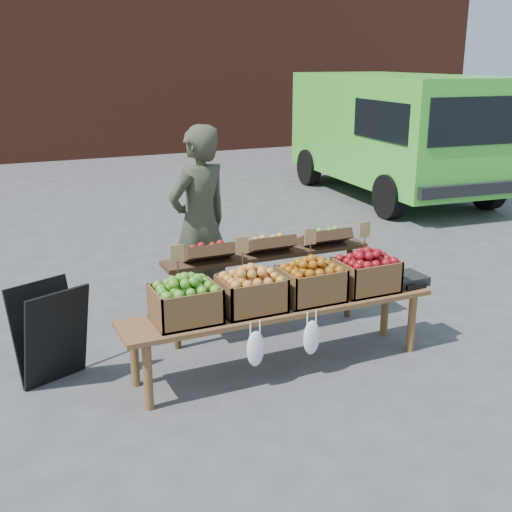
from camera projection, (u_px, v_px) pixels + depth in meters
name	position (u px, v px, depth m)	size (l,w,h in m)	color
ground	(402.00, 371.00, 5.40)	(80.00, 80.00, 0.00)	#4A4A4D
delivery_van	(393.00, 137.00, 11.89)	(2.28, 4.97, 2.23)	green
vendor	(200.00, 224.00, 6.27)	(0.70, 0.46, 1.93)	#363929
chalkboard_sign	(51.00, 333.00, 5.13)	(0.54, 0.30, 0.82)	black
back_table	(268.00, 280.00, 6.02)	(2.10, 0.44, 1.04)	#3B2717
display_bench	(281.00, 336.00, 5.38)	(2.70, 0.56, 0.57)	brown
crate_golden_apples	(186.00, 304.00, 4.93)	(0.50, 0.40, 0.28)	#477B1B
crate_russet_pears	(251.00, 294.00, 5.14)	(0.50, 0.40, 0.28)	#A39424
crate_red_apples	(311.00, 284.00, 5.36)	(0.50, 0.40, 0.28)	#9C5C0D
crate_green_apples	(366.00, 275.00, 5.58)	(0.50, 0.40, 0.28)	maroon
weighing_scale	(405.00, 279.00, 5.78)	(0.34, 0.30, 0.08)	black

